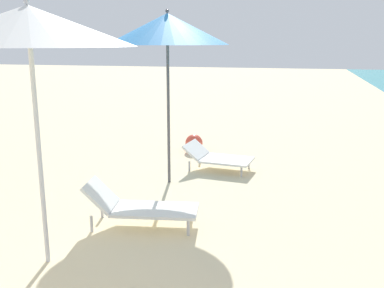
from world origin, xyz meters
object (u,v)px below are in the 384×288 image
at_px(umbrella_second, 29,26).
at_px(lounger_farthest_shoreside, 217,157).
at_px(umbrella_farthest, 167,29).
at_px(lounger_second_shoreside, 139,206).
at_px(beach_ball, 194,143).

xyz_separation_m(umbrella_second, lounger_farthest_shoreside, (1.22, 3.99, -2.31)).
relative_size(umbrella_second, umbrella_farthest, 0.97).
bearing_deg(lounger_farthest_shoreside, lounger_second_shoreside, -93.69).
relative_size(umbrella_second, lounger_second_shoreside, 1.83).
distance_m(lounger_farthest_shoreside, beach_ball, 1.48).
height_order(umbrella_second, beach_ball, umbrella_second).
bearing_deg(umbrella_second, lounger_second_shoreside, 59.70).
relative_size(lounger_second_shoreside, umbrella_farthest, 0.53).
height_order(lounger_second_shoreside, beach_ball, lounger_second_shoreside).
bearing_deg(lounger_second_shoreside, umbrella_second, -128.63).
distance_m(umbrella_second, umbrella_farthest, 3.09).
bearing_deg(beach_ball, umbrella_farthest, -88.18).
bearing_deg(lounger_farthest_shoreside, umbrella_second, -99.77).
bearing_deg(umbrella_farthest, beach_ball, 91.82).
relative_size(lounger_second_shoreside, beach_ball, 3.94).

